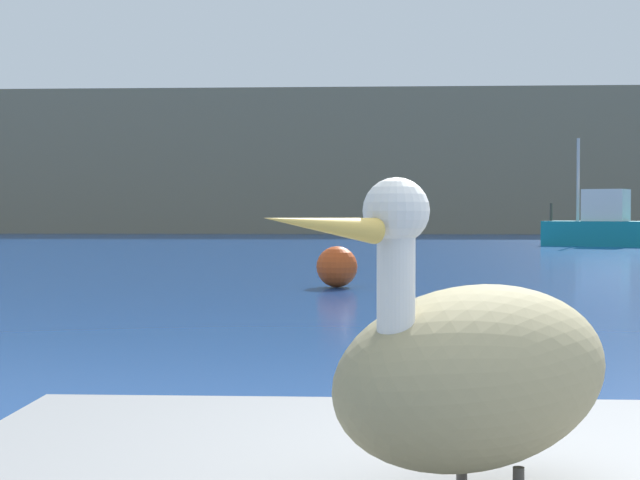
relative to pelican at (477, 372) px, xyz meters
The scene contains 4 objects.
hillside_backdrop 61.60m from the pelican, 89.24° to the left, with size 140.00×11.19×8.64m, color #7F755B.
pelican is the anchor object (origin of this frame).
fishing_boat_teal 37.17m from the pelican, 75.57° to the left, with size 6.15×4.40×4.19m.
mooring_buoy 14.85m from the pelican, 93.35° to the left, with size 0.72×0.72×0.72m, color #E54C19.
Camera 1 is at (-1.09, -2.77, 1.33)m, focal length 55.87 mm.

